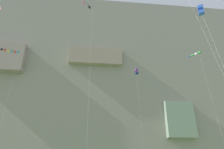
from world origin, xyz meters
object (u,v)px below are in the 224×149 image
Objects in this scene: kite_windsock_low_center at (196,54)px; kite_banner_front_field at (78,3)px; kite_banner_low_left at (8,58)px; kite_box_far_left at (201,11)px; kite_box_far_right at (137,72)px.

kite_banner_front_field is (-25.93, -11.51, 1.64)m from kite_windsock_low_center.
kite_banner_low_left is 32.87m from kite_box_far_left.
kite_box_far_right is 20.71m from kite_box_far_left.
kite_windsock_low_center is at bearing -3.60° from kite_box_far_right.
kite_banner_low_left is at bearing -175.25° from kite_windsock_low_center.
kite_banner_low_left is 39.14m from kite_windsock_low_center.
kite_banner_low_left is 0.78× the size of kite_banner_front_field.
kite_windsock_low_center is 1.27× the size of kite_box_far_left.
kite_windsock_low_center is 28.42m from kite_banner_front_field.
kite_banner_low_left is 0.86× the size of kite_windsock_low_center.
kite_banner_low_left is 1.10× the size of kite_box_far_left.
kite_box_far_left is (-10.18, -19.51, -5.75)m from kite_windsock_low_center.
kite_box_far_left is (15.76, -8.01, -7.39)m from kite_banner_front_field.
kite_banner_low_left is 25.30m from kite_box_far_right.
kite_banner_front_field is 19.16m from kite_box_far_left.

